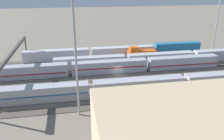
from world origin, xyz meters
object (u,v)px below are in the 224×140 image
train_on_track_6 (139,86)px  light_mast_1 (75,40)px  train_on_track_2 (161,58)px  light_mast_0 (220,3)px  signal_gantry (12,56)px  train_on_track_0 (119,52)px  train_on_track_1 (141,54)px  train_on_track_3 (70,69)px

train_on_track_6 → light_mast_1: light_mast_1 is taller
train_on_track_2 → light_mast_0: (-28.08, -13.10, 16.58)m
train_on_track_2 → light_mast_1: light_mast_1 is taller
train_on_track_2 → signal_gantry: signal_gantry is taller
light_mast_0 → light_mast_1: light_mast_0 is taller
train_on_track_0 → light_mast_1: light_mast_1 is taller
train_on_track_1 → signal_gantry: signal_gantry is taller
train_on_track_3 → light_mast_1: 26.66m
signal_gantry → light_mast_1: bearing=130.3°
train_on_track_0 → train_on_track_1: size_ratio=6.64×
signal_gantry → train_on_track_2: bearing=-170.7°
light_mast_0 → signal_gantry: light_mast_0 is taller
train_on_track_6 → train_on_track_1: size_ratio=11.98×
train_on_track_6 → light_mast_0: bearing=-141.5°
train_on_track_6 → light_mast_0: 55.70m
train_on_track_0 → light_mast_1: 43.19m
train_on_track_1 → train_on_track_0: bearing=-34.8°
train_on_track_6 → signal_gantry: (32.23, -12.50, 5.74)m
train_on_track_6 → light_mast_1: size_ratio=4.72×
train_on_track_6 → train_on_track_0: train_on_track_0 is taller
train_on_track_3 → signal_gantry: bearing=9.4°
train_on_track_1 → signal_gantry: size_ratio=0.25×
train_on_track_1 → signal_gantry: bearing=17.2°
train_on_track_3 → light_mast_0: (-58.76, -18.10, 16.59)m
train_on_track_0 → light_mast_1: bearing=66.6°
light_mast_0 → train_on_track_6: bearing=38.5°
train_on_track_3 → signal_gantry: 16.32m
train_on_track_3 → light_mast_0: size_ratio=3.24×
train_on_track_6 → train_on_track_2: bearing=-124.1°
train_on_track_6 → train_on_track_2: same height
train_on_track_1 → light_mast_0: (-33.54, -8.10, 16.44)m
train_on_track_6 → light_mast_1: (15.36, 7.42, 14.33)m
light_mast_1 → signal_gantry: (16.86, -19.92, -8.59)m
light_mast_1 → signal_gantry: bearing=-49.7°
train_on_track_0 → light_mast_0: light_mast_0 is taller
train_on_track_6 → signal_gantry: 35.04m
train_on_track_2 → light_mast_0: bearing=-155.0°
train_on_track_0 → train_on_track_2: size_ratio=0.93×
train_on_track_0 → train_on_track_2: train_on_track_0 is taller
light_mast_0 → signal_gantry: bearing=15.6°
train_on_track_6 → train_on_track_3: size_ratio=1.25×
train_on_track_1 → train_on_track_2: train_on_track_1 is taller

